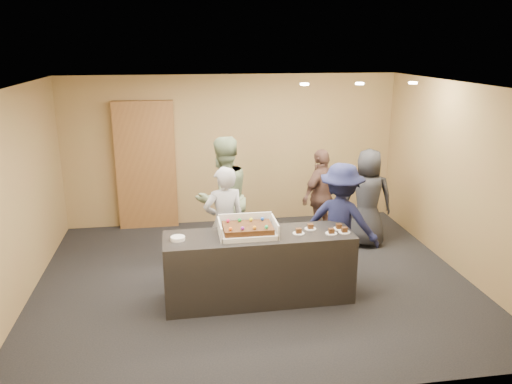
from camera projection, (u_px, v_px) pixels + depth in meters
The scene contains 17 objects.
room at pixel (253, 188), 6.70m from camera, with size 6.04×6.00×2.70m.
serving_counter at pixel (259, 267), 6.42m from camera, with size 2.40×0.70×0.90m, color black.
storage_cabinet at pixel (146, 166), 8.81m from camera, with size 1.04×0.15×2.28m, color brown.
cake_box at pixel (247, 231), 6.28m from camera, with size 0.72×0.50×0.21m.
sheet_cake at pixel (248, 228), 6.24m from camera, with size 0.61×0.42×0.12m.
plate_stack at pixel (178, 238), 6.11m from camera, with size 0.18×0.18×0.04m, color white.
slice_a at pixel (299, 232), 6.31m from camera, with size 0.15×0.15×0.07m.
slice_b at pixel (310, 227), 6.47m from camera, with size 0.15×0.15×0.07m.
slice_c at pixel (331, 232), 6.31m from camera, with size 0.15×0.15×0.07m.
slice_d at pixel (339, 227), 6.47m from camera, with size 0.15×0.15×0.07m.
slice_e at pixel (344, 231), 6.35m from camera, with size 0.15×0.15×0.07m.
person_server_grey at pixel (224, 223), 6.94m from camera, with size 0.59×0.39×1.62m, color #A0A0A5.
person_sage_man at pixel (223, 198), 7.62m from camera, with size 0.92×0.72×1.89m, color gray.
person_navy_man at pixel (341, 222), 6.92m from camera, with size 1.08×0.62×1.67m, color #161A3E.
person_brown_extra at pixel (321, 196), 8.27m from camera, with size 0.92×0.38×1.58m, color brown.
person_dark_suit at pixel (367, 198), 8.08m from camera, with size 0.79×0.51×1.61m, color #25252A.
ceiling_spotlights at pixel (360, 83), 7.03m from camera, with size 1.72×0.12×0.03m.
Camera 1 is at (-0.96, -6.36, 3.22)m, focal length 35.00 mm.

